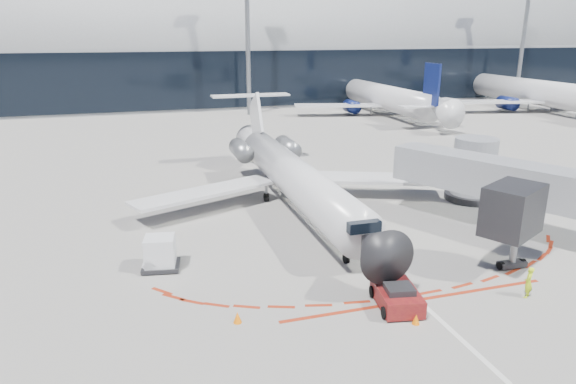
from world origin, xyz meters
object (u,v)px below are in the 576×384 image
object	(u,v)px
pushback_tug	(397,296)
ramp_worker	(528,282)
regional_jet	(291,174)
uld_container	(160,253)

from	to	relation	value
pushback_tug	ramp_worker	size ratio (longest dim) A/B	2.97
regional_jet	pushback_tug	bearing A→B (deg)	-88.48
regional_jet	uld_container	distance (m)	13.07
uld_container	ramp_worker	bearing A→B (deg)	-16.91
ramp_worker	regional_jet	bearing A→B (deg)	-106.39
pushback_tug	uld_container	xyz separation A→B (m)	(-10.38, 7.34, 0.39)
uld_container	pushback_tug	bearing A→B (deg)	-25.90
ramp_worker	uld_container	size ratio (longest dim) A/B	0.71
pushback_tug	uld_container	size ratio (longest dim) A/B	2.12
regional_jet	uld_container	size ratio (longest dim) A/B	13.10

